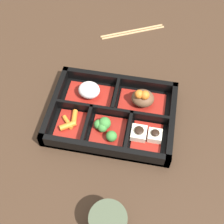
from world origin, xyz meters
TOP-DOWN VIEW (x-y plane):
  - ground_plane at (0.00, 0.00)m, footprint 3.00×3.00m
  - bento_base at (0.00, 0.00)m, footprint 0.31×0.23m
  - bento_rim at (-0.00, -0.00)m, footprint 0.31×0.23m
  - bowl_rice at (-0.07, 0.05)m, footprint 0.12×0.08m
  - bowl_stew at (0.07, 0.05)m, footprint 0.12×0.08m
  - bowl_carrots at (-0.10, -0.05)m, footprint 0.07×0.08m
  - bowl_greens at (-0.01, -0.05)m, footprint 0.08×0.08m
  - bowl_tofu at (0.09, -0.05)m, footprint 0.07×0.08m
  - tea_cup at (0.04, -0.27)m, footprint 0.08×0.08m
  - chopsticks at (0.00, 0.34)m, footprint 0.19×0.11m

SIDE VIEW (x-z plane):
  - ground_plane at x=0.00m, z-range 0.00..0.00m
  - chopsticks at x=0.00m, z-range 0.00..0.01m
  - bento_base at x=0.00m, z-range 0.00..0.01m
  - bowl_carrots at x=-0.10m, z-range 0.01..0.03m
  - bento_rim at x=0.00m, z-range 0.00..0.04m
  - bowl_tofu at x=0.09m, z-range 0.01..0.04m
  - bowl_greens at x=-0.01m, z-range 0.01..0.04m
  - bowl_rice at x=-0.07m, z-range 0.01..0.05m
  - tea_cup at x=0.04m, z-range 0.00..0.06m
  - bowl_stew at x=0.07m, z-range 0.00..0.06m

